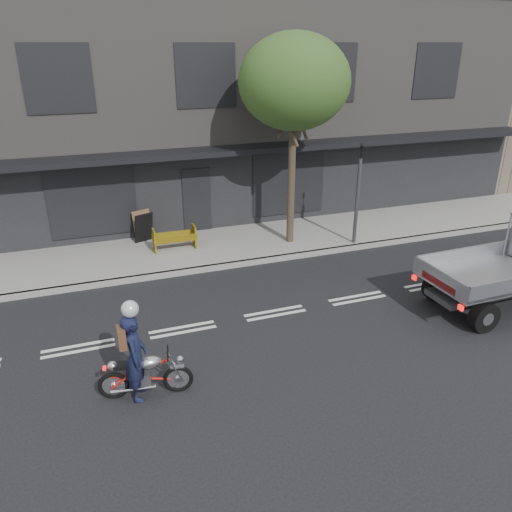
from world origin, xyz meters
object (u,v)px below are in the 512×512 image
Objects in this scene: construction_barrier at (176,240)px; sandwich_board at (144,228)px; street_tree at (294,83)px; motorcycle at (145,374)px; traffic_light_pole at (357,200)px; rider at (135,357)px.

construction_barrier is 1.46m from sandwich_board.
sandwich_board is (-4.68, 1.56, -4.62)m from street_tree.
motorcycle is 1.80× the size of sandwich_board.
motorcycle is (-5.76, -6.33, -4.79)m from street_tree.
traffic_light_pole is 1.92× the size of motorcycle.
traffic_light_pole is 7.17m from sandwich_board.
traffic_light_pole is 3.45× the size of sandwich_board.
street_tree is at bearing 57.64° from motorcycle.
traffic_light_pole is 2.49× the size of construction_barrier.
street_tree is at bearing -38.79° from sandwich_board.
construction_barrier is at bearing -74.92° from sandwich_board.
sandwich_board is at bearing 92.13° from motorcycle.
rider is 7.03m from construction_barrier.
street_tree is 9.70m from rider.
rider is at bearing -107.20° from construction_barrier.
sandwich_board is at bearing 1.06° from rider.
rider is (-0.15, 0.00, 0.41)m from motorcycle.
sandwich_board reaches higher than motorcycle.
street_tree reaches higher than sandwich_board.
sandwich_board is (-6.68, 2.41, -0.99)m from traffic_light_pole.
sandwich_board is (1.08, 7.89, 0.17)m from motorcycle.
motorcycle is at bearing -106.01° from construction_barrier.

